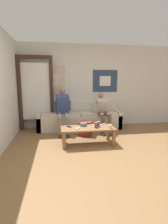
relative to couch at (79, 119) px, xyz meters
name	(u,v)px	position (x,y,z in m)	size (l,w,h in m)	color
ground_plane	(100,161)	(0.06, -2.30, -0.29)	(18.00, 18.00, 0.00)	brown
wall_back	(80,86)	(0.06, 0.33, 0.99)	(10.00, 0.07, 2.55)	silver
door_frame	(36,89)	(-1.26, 0.12, 0.91)	(1.00, 0.10, 2.15)	#382319
couch	(79,119)	(0.00, 0.00, 0.00)	(2.48, 0.66, 0.78)	beige
coffee_table	(88,130)	(0.00, -1.39, 0.04)	(1.20, 0.53, 0.39)	olive
person_seated_adult	(63,108)	(-0.51, -0.32, 0.39)	(0.47, 0.90, 1.25)	gray
person_seated_teen	(103,110)	(0.64, -0.34, 0.32)	(0.47, 0.91, 1.10)	brown
backpack	(85,129)	(0.06, -0.75, -0.11)	(0.39, 0.34, 0.37)	maroon
ceramic_bowl	(83,124)	(-0.07, -1.23, 0.14)	(0.17, 0.17, 0.07)	#475B75
pillar_candle	(110,126)	(0.48, -1.55, 0.15)	(0.06, 0.06, 0.10)	silver
drink_can_blue	(98,124)	(0.25, -1.38, 0.17)	(0.07, 0.07, 0.12)	#28479E
drink_can_red	(96,125)	(0.18, -1.45, 0.17)	(0.07, 0.07, 0.12)	maroon
game_controller_near_left	(78,129)	(-0.24, -1.49, 0.12)	(0.12, 0.13, 0.03)	white
game_controller_near_right	(103,124)	(0.41, -1.22, 0.12)	(0.14, 0.10, 0.03)	white
game_controller_far_center	(93,125)	(0.15, -1.25, 0.12)	(0.12, 0.13, 0.03)	white
cell_phone	(69,127)	(-0.41, -1.27, 0.11)	(0.13, 0.15, 0.01)	black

